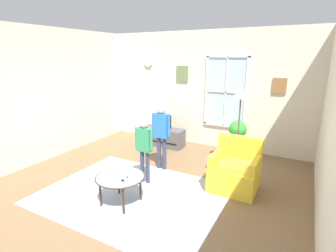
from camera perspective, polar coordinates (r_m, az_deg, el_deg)
ground_plane at (r=4.53m, az=-6.85°, el=-14.64°), size 5.84×6.41×0.02m
back_wall at (r=6.61m, az=7.95°, el=7.93°), size 5.24×0.17×2.83m
side_wall_left at (r=5.98m, az=-28.91°, el=5.43°), size 0.12×5.81×2.83m
area_rug at (r=4.51m, az=-7.76°, el=-14.57°), size 2.92×2.25×0.01m
tv_stand at (r=6.65m, az=-1.32°, el=-2.38°), size 1.14×0.42×0.46m
television at (r=6.53m, az=-1.36°, el=1.13°), size 0.51×0.08×0.37m
armchair at (r=4.67m, az=14.52°, el=-9.46°), size 0.76×0.74×0.87m
coffee_table at (r=4.12m, az=-10.44°, el=-11.18°), size 0.76×0.76×0.46m
book_stack at (r=4.20m, az=-11.44°, el=-9.86°), size 0.23×0.14×0.05m
cup at (r=3.98m, az=-9.73°, el=-10.97°), size 0.09×0.09×0.08m
remote_near_books at (r=4.00m, az=-9.53°, el=-11.36°), size 0.06×0.14×0.02m
person_blue_shirt at (r=5.10m, az=-1.43°, el=-0.74°), size 0.40×0.18×1.33m
person_green_shirt at (r=4.59m, az=-5.21°, el=-3.79°), size 0.36×0.16×1.19m
potted_plant_by_window at (r=6.14m, az=14.94°, el=-2.32°), size 0.40×0.40×0.82m
floor_lamp at (r=5.14m, az=15.64°, el=5.38°), size 0.32×0.32×1.68m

